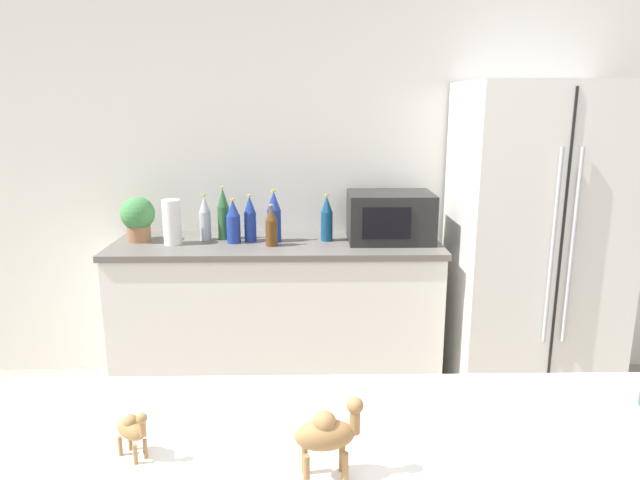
{
  "coord_description": "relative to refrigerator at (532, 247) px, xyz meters",
  "views": [
    {
      "loc": [
        -0.17,
        -0.79,
        1.71
      ],
      "look_at": [
        -0.13,
        1.36,
        1.19
      ],
      "focal_mm": 32.0,
      "sensor_mm": 36.0,
      "label": 1
    }
  ],
  "objects": [
    {
      "name": "back_bottle_2",
      "position": [
        -1.7,
        0.06,
        0.14
      ],
      "size": [
        0.08,
        0.08,
        0.25
      ],
      "color": "navy",
      "rests_on": "back_counter"
    },
    {
      "name": "camel_figurine",
      "position": [
        -1.63,
        -2.08,
        0.15
      ],
      "size": [
        0.09,
        0.08,
        0.11
      ],
      "color": "olive",
      "rests_on": "bar_counter"
    },
    {
      "name": "back_bottle_6",
      "position": [
        -1.17,
        0.1,
        0.15
      ],
      "size": [
        0.07,
        0.07,
        0.27
      ],
      "color": "navy",
      "rests_on": "back_counter"
    },
    {
      "name": "microwave",
      "position": [
        -0.81,
        0.09,
        0.16
      ],
      "size": [
        0.48,
        0.37,
        0.28
      ],
      "color": "black",
      "rests_on": "back_counter"
    },
    {
      "name": "refrigerator",
      "position": [
        0.0,
        0.0,
        0.0
      ],
      "size": [
        0.87,
        0.74,
        1.83
      ],
      "color": "silver",
      "rests_on": "ground_plane"
    },
    {
      "name": "back_bottle_4",
      "position": [
        -1.77,
        0.15,
        0.17
      ],
      "size": [
        0.07,
        0.07,
        0.31
      ],
      "color": "#2D6033",
      "rests_on": "back_counter"
    },
    {
      "name": "wall_back",
      "position": [
        -1.1,
        0.41,
        0.36
      ],
      "size": [
        8.0,
        0.06,
        2.55
      ],
      "color": "white",
      "rests_on": "ground_plane"
    },
    {
      "name": "back_counter",
      "position": [
        -1.46,
        0.08,
        -0.44
      ],
      "size": [
        1.88,
        0.63,
        0.94
      ],
      "color": "white",
      "rests_on": "ground_plane"
    },
    {
      "name": "back_bottle_0",
      "position": [
        -1.48,
        -0.02,
        0.13
      ],
      "size": [
        0.07,
        0.07,
        0.23
      ],
      "color": "brown",
      "rests_on": "back_counter"
    },
    {
      "name": "paper_towel_roll",
      "position": [
        -2.04,
        0.03,
        0.15
      ],
      "size": [
        0.1,
        0.1,
        0.25
      ],
      "color": "white",
      "rests_on": "back_counter"
    },
    {
      "name": "back_bottle_1",
      "position": [
        -1.88,
        0.13,
        0.15
      ],
      "size": [
        0.07,
        0.07,
        0.27
      ],
      "color": "#B2B7BC",
      "rests_on": "back_counter"
    },
    {
      "name": "back_bottle_5",
      "position": [
        -1.47,
        0.09,
        0.16
      ],
      "size": [
        0.08,
        0.08,
        0.3
      ],
      "color": "navy",
      "rests_on": "back_counter"
    },
    {
      "name": "back_bottle_3",
      "position": [
        -1.61,
        0.1,
        0.15
      ],
      "size": [
        0.07,
        0.07,
        0.27
      ],
      "color": "navy",
      "rests_on": "back_counter"
    },
    {
      "name": "potted_plant",
      "position": [
        -2.25,
        0.11,
        0.16
      ],
      "size": [
        0.19,
        0.19,
        0.26
      ],
      "color": "#9E6B47",
      "rests_on": "back_counter"
    },
    {
      "name": "camel_figurine_second",
      "position": [
        -1.24,
        -2.15,
        0.19
      ],
      "size": [
        0.14,
        0.07,
        0.17
      ],
      "color": "olive",
      "rests_on": "bar_counter"
    }
  ]
}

